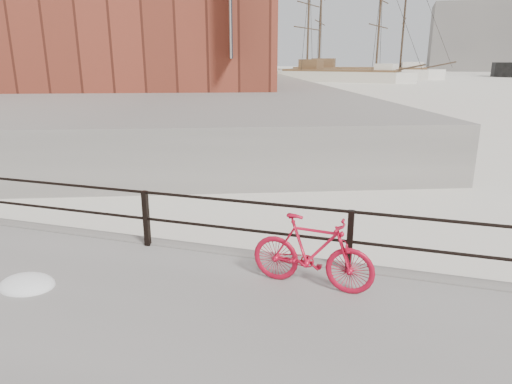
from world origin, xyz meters
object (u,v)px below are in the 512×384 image
Objects in this scene: bicycle at (312,252)px; schooner_mid at (358,79)px; workboat_far at (194,89)px; workboat_near at (108,100)px; schooner_left at (340,82)px.

bicycle is 79.94m from schooner_mid.
bicycle is 49.97m from workboat_far.
workboat_near is 1.23× the size of workboat_far.
schooner_mid is at bearing 92.57° from schooner_left.
schooner_mid is 53.52m from workboat_near.
schooner_left is (-1.71, -11.96, 0.00)m from schooner_mid.
bicycle is 37.24m from workboat_near.
schooner_mid reaches higher than workboat_near.
workboat_near is at bearing -100.76° from schooner_left.
schooner_left is at bearing 36.30° from workboat_near.
bicycle is 0.07× the size of schooner_left.
schooner_left is 27.11m from workboat_far.
bicycle is 0.06× the size of schooner_mid.
schooner_mid reaches higher than schooner_left.
workboat_near is (-15.25, -38.80, 0.00)m from schooner_left.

